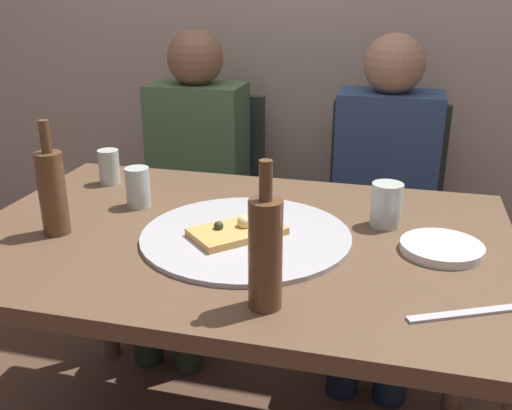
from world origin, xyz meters
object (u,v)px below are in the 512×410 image
wine_bottle (265,252)px  guest_in_sweater (191,174)px  table_knife (462,314)px  dining_table (237,263)px  beer_bottle (52,191)px  wine_glass (138,187)px  plate_stack (442,248)px  pizza_tray (246,236)px  pizza_slice_last (238,230)px  tumbler_far (109,167)px  chair_left (205,193)px  tumbler_near (386,205)px  guest_in_beanie (383,190)px  chair_right (383,208)px

wine_bottle → guest_in_sweater: size_ratio=0.25×
wine_bottle → table_knife: (0.37, 0.06, -0.11)m
dining_table → beer_bottle: size_ratio=4.72×
wine_bottle → wine_glass: wine_bottle is taller
plate_stack → pizza_tray: bearing=-175.6°
pizza_tray → pizza_slice_last: pizza_slice_last is taller
plate_stack → tumbler_far: bearing=164.9°
wine_bottle → chair_left: (-0.54, 1.18, -0.34)m
pizza_tray → pizza_slice_last: 0.03m
table_knife → chair_left: 1.46m
dining_table → guest_in_sweater: size_ratio=1.16×
beer_bottle → chair_left: bearing=86.9°
tumbler_far → table_knife: (1.01, -0.54, -0.05)m
beer_bottle → wine_glass: bearing=62.0°
chair_left → guest_in_sweater: size_ratio=0.77×
tumbler_near → table_knife: bearing=-68.5°
wine_glass → guest_in_beanie: guest_in_beanie is taller
guest_in_beanie → pizza_tray: bearing=67.3°
dining_table → beer_bottle: bearing=-166.1°
tumbler_far → chair_left: size_ratio=0.12×
table_knife → guest_in_sweater: bearing=-73.1°
pizza_tray → pizza_slice_last: (-0.02, -0.01, 0.02)m
wine_bottle → guest_in_sweater: 1.18m
chair_right → guest_in_sweater: 0.75m
pizza_tray → chair_right: size_ratio=0.57×
wine_glass → pizza_tray: bearing=-21.6°
chair_right → wine_glass: bearing=48.6°
beer_bottle → chair_left: size_ratio=0.32×
pizza_tray → table_knife: pizza_tray is taller
beer_bottle → guest_in_beanie: guest_in_beanie is taller
pizza_slice_last → chair_left: chair_left is taller
dining_table → pizza_slice_last: pizza_slice_last is taller
tumbler_far → guest_in_sweater: size_ratio=0.09×
pizza_slice_last → tumbler_near: bearing=27.3°
pizza_tray → chair_left: bearing=115.3°
table_knife → chair_right: bearing=-106.7°
pizza_slice_last → beer_bottle: 0.46m
chair_left → chair_right: same height
table_knife → guest_in_beanie: 0.99m
chair_right → dining_table: bearing=68.6°
chair_right → guest_in_beanie: bearing=90.0°
wine_bottle → tumbler_far: 0.88m
tumbler_far → chair_left: 0.65m
pizza_tray → wine_bottle: (0.12, -0.30, 0.11)m
guest_in_sweater → guest_in_beanie: (0.72, 0.00, 0.00)m
pizza_tray → guest_in_beanie: (0.30, 0.73, -0.10)m
chair_left → chair_right: (0.72, 0.00, 0.00)m
pizza_tray → wine_bottle: bearing=-68.2°
table_knife → chair_right: size_ratio=0.24×
guest_in_sweater → chair_right: bearing=-168.1°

